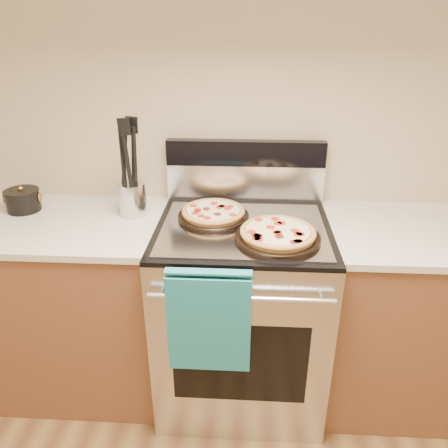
# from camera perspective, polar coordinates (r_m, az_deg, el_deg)

# --- Properties ---
(wall_back) EXTENTS (4.00, 0.00, 4.00)m
(wall_back) POSITION_cam_1_polar(r_m,az_deg,el_deg) (2.11, 2.97, 14.52)
(wall_back) COLOR #C4AF8E
(wall_back) RESTS_ON ground
(range_body) EXTENTS (0.76, 0.68, 0.90)m
(range_body) POSITION_cam_1_polar(r_m,az_deg,el_deg) (2.15, 2.31, -11.66)
(range_body) COLOR #B7B7BC
(range_body) RESTS_ON ground
(oven_window) EXTENTS (0.56, 0.01, 0.40)m
(oven_window) POSITION_cam_1_polar(r_m,az_deg,el_deg) (1.89, 2.06, -17.74)
(oven_window) COLOR black
(oven_window) RESTS_ON range_body
(cooktop) EXTENTS (0.76, 0.68, 0.02)m
(cooktop) POSITION_cam_1_polar(r_m,az_deg,el_deg) (1.91, 2.55, -0.54)
(cooktop) COLOR black
(cooktop) RESTS_ON range_body
(backsplash_lower) EXTENTS (0.76, 0.06, 0.18)m
(backsplash_lower) POSITION_cam_1_polar(r_m,az_deg,el_deg) (2.16, 2.76, 5.42)
(backsplash_lower) COLOR silver
(backsplash_lower) RESTS_ON cooktop
(backsplash_upper) EXTENTS (0.76, 0.06, 0.12)m
(backsplash_upper) POSITION_cam_1_polar(r_m,az_deg,el_deg) (2.11, 2.84, 9.25)
(backsplash_upper) COLOR black
(backsplash_upper) RESTS_ON backsplash_lower
(oven_handle) EXTENTS (0.70, 0.03, 0.03)m
(oven_handle) POSITION_cam_1_polar(r_m,az_deg,el_deg) (1.64, 2.22, -9.71)
(oven_handle) COLOR silver
(oven_handle) RESTS_ON range_body
(dish_towel) EXTENTS (0.32, 0.05, 0.42)m
(dish_towel) POSITION_cam_1_polar(r_m,az_deg,el_deg) (1.71, -1.97, -12.33)
(dish_towel) COLOR teal
(dish_towel) RESTS_ON oven_handle
(foil_sheet) EXTENTS (0.70, 0.55, 0.01)m
(foil_sheet) POSITION_cam_1_polar(r_m,az_deg,el_deg) (1.88, 2.54, -0.58)
(foil_sheet) COLOR gray
(foil_sheet) RESTS_ON cooktop
(cabinet_left) EXTENTS (1.00, 0.62, 0.88)m
(cabinet_left) POSITION_cam_1_polar(r_m,az_deg,el_deg) (2.36, -19.94, -9.98)
(cabinet_left) COLOR brown
(cabinet_left) RESTS_ON ground
(countertop_left) EXTENTS (1.02, 0.64, 0.03)m
(countertop_left) POSITION_cam_1_polar(r_m,az_deg,el_deg) (2.14, -21.70, 0.09)
(countertop_left) COLOR beige
(countertop_left) RESTS_ON cabinet_left
(cabinet_right) EXTENTS (1.00, 0.62, 0.88)m
(cabinet_right) POSITION_cam_1_polar(r_m,az_deg,el_deg) (2.34, 24.81, -11.14)
(cabinet_right) COLOR brown
(cabinet_right) RESTS_ON ground
(countertop_right) EXTENTS (1.02, 0.64, 0.03)m
(countertop_right) POSITION_cam_1_polar(r_m,az_deg,el_deg) (2.13, 26.99, -1.11)
(countertop_right) COLOR beige
(countertop_right) RESTS_ON cabinet_right
(pepperoni_pizza_back) EXTENTS (0.35, 0.35, 0.04)m
(pepperoni_pizza_back) POSITION_cam_1_polar(r_m,az_deg,el_deg) (1.96, -1.40, 1.42)
(pepperoni_pizza_back) COLOR #AE7935
(pepperoni_pizza_back) RESTS_ON foil_sheet
(pepperoni_pizza_front) EXTENTS (0.45, 0.45, 0.05)m
(pepperoni_pizza_front) POSITION_cam_1_polar(r_m,az_deg,el_deg) (1.78, 7.04, -1.34)
(pepperoni_pizza_front) COLOR #AE7935
(pepperoni_pizza_front) RESTS_ON foil_sheet
(utensil_crock) EXTENTS (0.16, 0.16, 0.16)m
(utensil_crock) POSITION_cam_1_polar(r_m,az_deg,el_deg) (2.05, -11.85, 3.19)
(utensil_crock) COLOR silver
(utensil_crock) RESTS_ON countertop_left
(saucepan) EXTENTS (0.18, 0.18, 0.09)m
(saucepan) POSITION_cam_1_polar(r_m,az_deg,el_deg) (2.28, -24.76, 2.74)
(saucepan) COLOR black
(saucepan) RESTS_ON countertop_left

